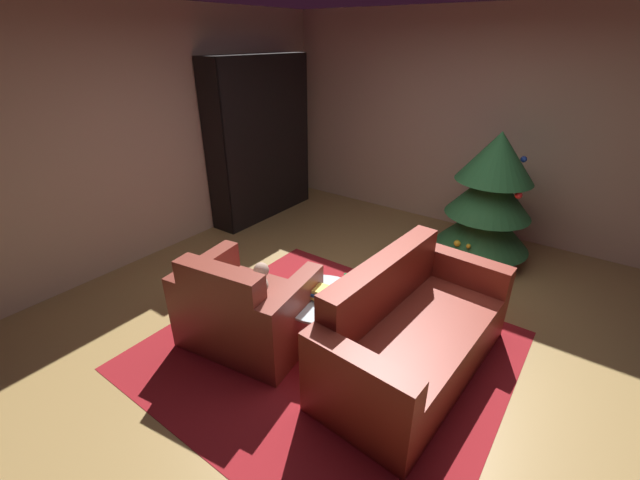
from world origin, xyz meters
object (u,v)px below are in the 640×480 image
book_stack_on_table (322,294)px  decorated_tree (490,197)px  bookshelf_unit (266,139)px  coffee_table (322,301)px  couch_red (410,335)px  bottle_on_table (345,289)px  armchair_red (246,310)px

book_stack_on_table → decorated_tree: size_ratio=0.16×
bookshelf_unit → coffee_table: 3.06m
coffee_table → decorated_tree: size_ratio=0.47×
couch_red → coffee_table: couch_red is taller
coffee_table → bottle_on_table: bottle_on_table is taller
armchair_red → bottle_on_table: size_ratio=4.81×
bottle_on_table → couch_red: bearing=6.4°
coffee_table → bottle_on_table: 0.23m
armchair_red → decorated_tree: bearing=66.2°
decorated_tree → bottle_on_table: bearing=-102.5°
coffee_table → decorated_tree: (0.64, 2.23, 0.36)m
couch_red → bottle_on_table: (-0.55, -0.06, 0.23)m
armchair_red → decorated_tree: (1.14, 2.59, 0.45)m
couch_red → decorated_tree: (-0.08, 2.08, 0.45)m
bookshelf_unit → couch_red: bearing=-30.1°
bookshelf_unit → decorated_tree: bookshelf_unit is taller
bookshelf_unit → bottle_on_table: (2.47, -1.81, -0.53)m
bookshelf_unit → couch_red: bookshelf_unit is taller
book_stack_on_table → decorated_tree: (0.63, 2.24, 0.27)m
coffee_table → book_stack_on_table: size_ratio=2.96×
coffee_table → bottle_on_table: (0.16, 0.09, 0.13)m
bottle_on_table → decorated_tree: size_ratio=0.16×
decorated_tree → coffee_table: bearing=-106.0°
coffee_table → book_stack_on_table: (0.01, -0.01, 0.09)m
coffee_table → bookshelf_unit: bearing=140.5°
coffee_table → decorated_tree: 2.34m
bookshelf_unit → decorated_tree: (2.94, 0.32, -0.31)m
bookshelf_unit → decorated_tree: size_ratio=1.45×
couch_red → coffee_table: bearing=-168.2°
bookshelf_unit → book_stack_on_table: (2.32, -1.92, -0.58)m
armchair_red → bottle_on_table: (0.67, 0.45, 0.23)m
couch_red → decorated_tree: size_ratio=1.20×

